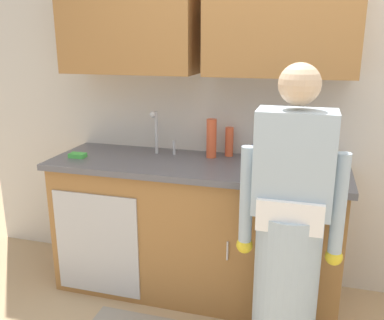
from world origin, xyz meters
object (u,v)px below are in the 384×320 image
at_px(cup_by_sink, 255,152).
at_px(sponge, 78,155).
at_px(bottle_dish_liquid, 299,148).
at_px(sink, 155,161).
at_px(knife_on_counter, 316,177).
at_px(person_at_sink, 288,245).
at_px(bottle_cleaner_spray, 211,138).
at_px(bottle_water_short, 229,142).

distance_m(cup_by_sink, sponge, 1.22).
bearing_deg(bottle_dish_liquid, cup_by_sink, 166.21).
height_order(sink, knife_on_counter, sink).
xyz_separation_m(sink, bottle_dish_liquid, (0.94, 0.14, 0.12)).
relative_size(cup_by_sink, knife_on_counter, 0.36).
bearing_deg(knife_on_counter, cup_by_sink, 174.61).
relative_size(sink, knife_on_counter, 2.08).
distance_m(person_at_sink, bottle_cleaner_spray, 0.97).
xyz_separation_m(sink, bottle_water_short, (0.47, 0.22, 0.12)).
bearing_deg(knife_on_counter, sponge, -146.64).
distance_m(person_at_sink, cup_by_sink, 0.84).
bearing_deg(bottle_dish_liquid, sink, -171.64).
bearing_deg(knife_on_counter, bottle_dish_liquid, 147.35).
xyz_separation_m(knife_on_counter, sponge, (-1.58, 0.00, 0.01)).
height_order(cup_by_sink, knife_on_counter, cup_by_sink).
relative_size(bottle_water_short, sponge, 1.84).
bearing_deg(bottle_cleaner_spray, bottle_dish_liquid, -0.68).
height_order(bottle_dish_liquid, knife_on_counter, bottle_dish_liquid).
height_order(person_at_sink, sponge, person_at_sink).
distance_m(bottle_cleaner_spray, cup_by_sink, 0.31).
xyz_separation_m(cup_by_sink, sponge, (-1.18, -0.32, -0.03)).
relative_size(sink, bottle_dish_liquid, 2.32).
bearing_deg(sink, cup_by_sink, 17.83).
height_order(bottle_water_short, sponge, bottle_water_short).
bearing_deg(person_at_sink, sponge, 163.95).
distance_m(bottle_dish_liquid, sponge, 1.49).
distance_m(bottle_water_short, sponge, 1.05).
bearing_deg(bottle_water_short, sponge, -161.80).
bearing_deg(person_at_sink, sink, 150.40).
height_order(bottle_water_short, cup_by_sink, bottle_water_short).
bearing_deg(knife_on_counter, bottle_cleaner_spray, -167.04).
distance_m(person_at_sink, knife_on_counter, 0.50).
relative_size(bottle_cleaner_spray, knife_on_counter, 1.11).
bearing_deg(cup_by_sink, knife_on_counter, -38.84).
xyz_separation_m(bottle_water_short, sponge, (-0.99, -0.33, -0.09)).
bearing_deg(bottle_cleaner_spray, sink, -158.01).
bearing_deg(person_at_sink, bottle_water_short, 121.92).
bearing_deg(bottle_water_short, knife_on_counter, -29.45).
bearing_deg(cup_by_sink, bottle_cleaner_spray, -167.58).
height_order(sink, bottle_cleaner_spray, sink).
relative_size(sink, cup_by_sink, 5.87).
bearing_deg(sponge, person_at_sink, -16.05).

